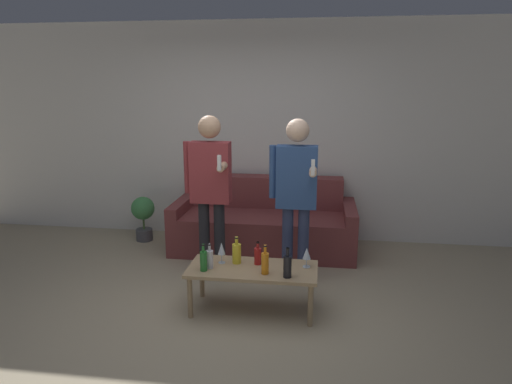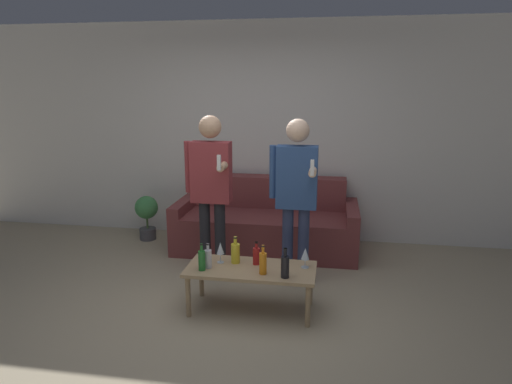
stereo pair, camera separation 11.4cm
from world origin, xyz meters
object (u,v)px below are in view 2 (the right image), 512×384
at_px(couch, 267,224).
at_px(bottle_orange, 202,260).
at_px(coffee_table, 251,272).
at_px(person_standing_left, 211,184).
at_px(person_standing_right, 296,189).

xyz_separation_m(couch, bottle_orange, (-0.31, -1.69, 0.19)).
relative_size(coffee_table, bottle_orange, 4.69).
height_order(person_standing_left, person_standing_right, person_standing_left).
distance_m(couch, person_standing_right, 1.26).
relative_size(couch, person_standing_left, 1.29).
xyz_separation_m(coffee_table, bottle_orange, (-0.40, -0.12, 0.14)).
bearing_deg(coffee_table, couch, 93.26).
bearing_deg(person_standing_right, coffee_table, -119.12).
height_order(coffee_table, person_standing_right, person_standing_right).
bearing_deg(coffee_table, person_standing_right, 60.88).
height_order(coffee_table, bottle_orange, bottle_orange).
bearing_deg(couch, bottle_orange, -100.55).
xyz_separation_m(couch, coffee_table, (0.09, -1.57, 0.05)).
xyz_separation_m(coffee_table, person_standing_right, (0.33, 0.59, 0.62)).
distance_m(couch, bottle_orange, 1.73).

